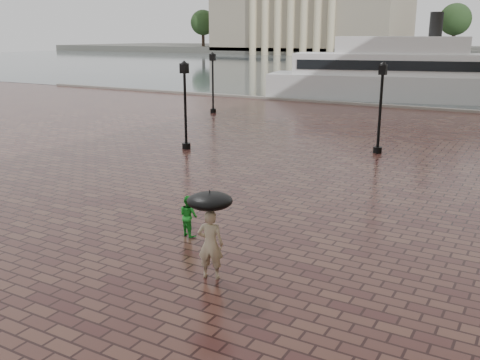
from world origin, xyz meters
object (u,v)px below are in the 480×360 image
(child_pedestrian, at_px, (189,216))
(street_lamps, at_px, (321,95))
(ferry_near, at_px, (399,74))
(adult_pedestrian, at_px, (210,244))

(child_pedestrian, bearing_deg, street_lamps, -61.40)
(street_lamps, xyz_separation_m, ferry_near, (-0.36, 19.98, -0.01))
(adult_pedestrian, distance_m, ferry_near, 40.19)
(street_lamps, height_order, child_pedestrian, street_lamps)
(adult_pedestrian, relative_size, ferry_near, 0.07)
(street_lamps, bearing_deg, child_pedestrian, -80.82)
(street_lamps, relative_size, adult_pedestrian, 12.20)
(adult_pedestrian, xyz_separation_m, ferry_near, (-5.35, 39.81, 1.43))
(street_lamps, relative_size, ferry_near, 0.89)
(child_pedestrian, height_order, ferry_near, ferry_near)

